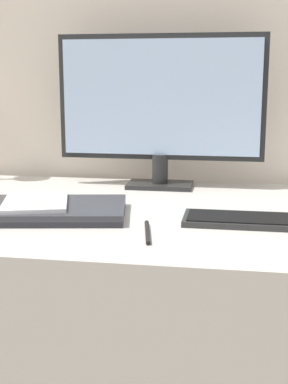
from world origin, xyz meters
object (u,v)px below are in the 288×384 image
monitor (161,105)px  ereader (35,202)px  keyboard (247,220)px  laptop (46,210)px  pen (147,232)px

monitor → ereader: monitor is taller
keyboard → laptop: bearing=-178.7°
monitor → ereader: bearing=-122.4°
laptop → pen: laptop is taller
keyboard → laptop: size_ratio=0.71×
monitor → pen: monitor is taller
keyboard → laptop: (-0.44, -0.01, 0.01)m
keyboard → ereader: bearing=-178.5°
keyboard → ereader: (-0.46, -0.01, 0.02)m
monitor → keyboard: 0.47m
monitor → ereader: (-0.23, -0.36, -0.20)m
monitor → pen: (0.04, -0.46, -0.22)m
monitor → keyboard: (0.23, -0.35, -0.22)m
keyboard → monitor: bearing=123.7°
keyboard → pen: 0.23m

